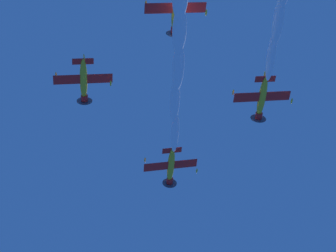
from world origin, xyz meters
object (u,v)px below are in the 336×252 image
object	(u,v)px
airplane_left_wingman	(84,81)
airplane_slot_tail	(176,11)
airplane_right_wingman	(262,99)
airplane_lead	(171,167)

from	to	relation	value
airplane_left_wingman	airplane_slot_tail	world-z (taller)	airplane_left_wingman
airplane_slot_tail	airplane_right_wingman	bearing A→B (deg)	-63.08
airplane_lead	airplane_slot_tail	distance (m)	21.94
airplane_lead	airplane_left_wingman	bearing A→B (deg)	119.26
airplane_lead	airplane_right_wingman	world-z (taller)	airplane_lead
airplane_lead	airplane_right_wingman	distance (m)	15.90
airplane_lead	airplane_slot_tail	world-z (taller)	airplane_slot_tail
airplane_lead	airplane_left_wingman	distance (m)	16.91
airplane_right_wingman	airplane_slot_tail	xyz separation A→B (m)	(-7.14, 14.07, 1.34)
airplane_left_wingman	airplane_right_wingman	size ratio (longest dim) A/B	1.00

